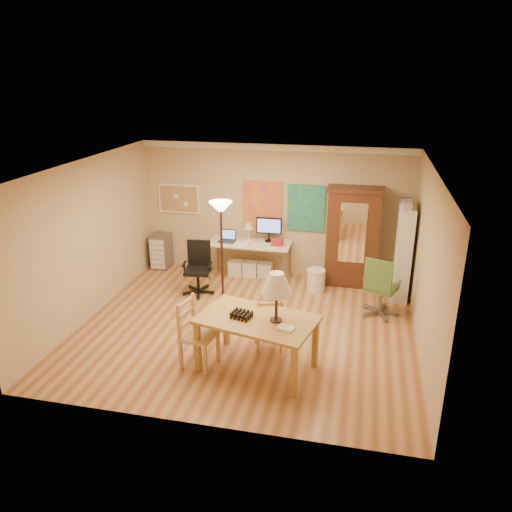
% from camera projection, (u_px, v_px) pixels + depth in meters
% --- Properties ---
extents(floor, '(5.50, 5.50, 0.00)m').
position_uv_depth(floor, '(246.00, 327.00, 8.37)').
color(floor, brown).
rests_on(floor, ground).
extents(crown_molding, '(5.50, 0.08, 0.12)m').
position_uv_depth(crown_molding, '(275.00, 147.00, 9.69)').
color(crown_molding, white).
rests_on(crown_molding, floor).
extents(corkboard, '(0.90, 0.04, 0.62)m').
position_uv_depth(corkboard, '(179.00, 199.00, 10.52)').
color(corkboard, tan).
rests_on(corkboard, floor).
extents(art_panel_left, '(0.80, 0.04, 1.00)m').
position_uv_depth(art_panel_left, '(262.00, 206.00, 10.17)').
color(art_panel_left, gold).
rests_on(art_panel_left, floor).
extents(art_panel_right, '(0.75, 0.04, 0.95)m').
position_uv_depth(art_panel_right, '(306.00, 208.00, 9.99)').
color(art_panel_right, teal).
rests_on(art_panel_right, floor).
extents(dining_table, '(1.80, 1.32, 1.52)m').
position_uv_depth(dining_table, '(264.00, 309.00, 6.87)').
color(dining_table, olive).
rests_on(dining_table, floor).
extents(ladder_chair_back, '(0.51, 0.50, 0.87)m').
position_uv_depth(ladder_chair_back, '(268.00, 325.00, 7.60)').
color(ladder_chair_back, tan).
rests_on(ladder_chair_back, floor).
extents(ladder_chair_left, '(0.53, 0.55, 1.03)m').
position_uv_depth(ladder_chair_left, '(197.00, 336.00, 7.15)').
color(ladder_chair_left, tan).
rests_on(ladder_chair_left, floor).
extents(torchiere_lamp, '(0.38, 0.38, 2.08)m').
position_uv_depth(torchiere_lamp, '(221.00, 226.00, 8.12)').
color(torchiere_lamp, '#381D16').
rests_on(torchiere_lamp, floor).
extents(computer_desk, '(1.67, 0.73, 1.26)m').
position_uv_depth(computer_desk, '(252.00, 256.00, 10.26)').
color(computer_desk, beige).
rests_on(computer_desk, floor).
extents(office_chair_black, '(0.62, 0.62, 1.02)m').
position_uv_depth(office_chair_black, '(198.00, 280.00, 9.58)').
color(office_chair_black, black).
rests_on(office_chair_black, floor).
extents(office_chair_green, '(0.67, 0.67, 1.09)m').
position_uv_depth(office_chair_green, '(380.00, 300.00, 8.70)').
color(office_chair_green, slate).
rests_on(office_chair_green, floor).
extents(drawer_cart, '(0.37, 0.44, 0.74)m').
position_uv_depth(drawer_cart, '(161.00, 251.00, 10.80)').
color(drawer_cart, slate).
rests_on(drawer_cart, floor).
extents(armoire, '(1.07, 0.51, 1.97)m').
position_uv_depth(armoire, '(352.00, 243.00, 9.79)').
color(armoire, '#371D0F').
rests_on(armoire, floor).
extents(bookshelf, '(0.27, 0.71, 1.77)m').
position_uv_depth(bookshelf, '(403.00, 253.00, 9.19)').
color(bookshelf, white).
rests_on(bookshelf, floor).
extents(wastebin, '(0.36, 0.36, 0.44)m').
position_uv_depth(wastebin, '(316.00, 280.00, 9.67)').
color(wastebin, silver).
rests_on(wastebin, floor).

